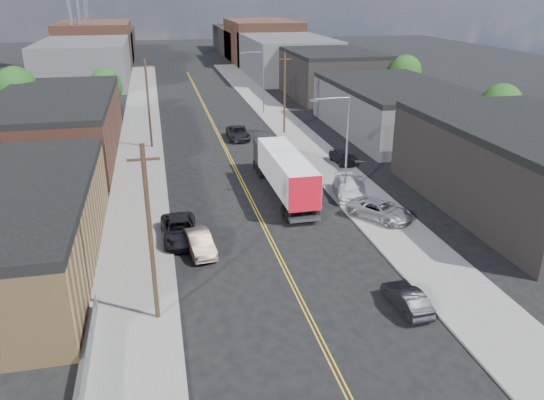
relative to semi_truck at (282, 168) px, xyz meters
name	(u,v)px	position (x,y,z in m)	size (l,w,h in m)	color
ground	(209,116)	(-3.09, 32.26, -2.26)	(260.00, 260.00, 0.00)	black
centerline	(223,144)	(-3.09, 17.26, -2.25)	(0.32, 120.00, 0.01)	gold
sidewalk_left	(141,148)	(-12.59, 17.26, -2.18)	(5.00, 140.00, 0.15)	slate
sidewalk_right	(300,138)	(6.41, 17.26, -2.18)	(5.00, 140.00, 0.15)	slate
warehouse_brown	(57,126)	(-21.09, 16.26, 1.04)	(12.00, 26.00, 6.60)	#522E20
industrial_right_a	(530,167)	(18.90, -7.74, 1.29)	(14.00, 22.00, 7.10)	black
industrial_right_b	(394,108)	(18.91, 18.26, 0.79)	(14.00, 24.00, 6.10)	#353538
industrial_right_c	(330,73)	(18.91, 44.26, 1.54)	(14.00, 22.00, 7.60)	black
skyline_left_a	(86,62)	(-23.09, 67.26, 1.74)	(16.00, 30.00, 8.00)	#353538
skyline_right_a	(286,57)	(16.91, 67.26, 1.74)	(16.00, 30.00, 8.00)	#353538
skyline_left_b	(96,44)	(-23.09, 92.26, 2.74)	(16.00, 26.00, 10.00)	#522E20
skyline_right_b	(262,41)	(16.91, 92.26, 2.74)	(16.00, 26.00, 10.00)	#522E20
skyline_left_c	(103,43)	(-23.09, 112.26, 1.24)	(16.00, 40.00, 7.00)	black
skyline_right_c	(249,40)	(16.91, 112.26, 1.24)	(16.00, 40.00, 7.00)	black
streetlight_near	(343,140)	(4.51, -2.74, 3.07)	(3.39, 0.25, 9.00)	gray
streetlight_far	(261,77)	(4.51, 32.26, 3.07)	(3.39, 0.25, 9.00)	gray
utility_pole_left_near	(150,235)	(-11.29, -17.74, 2.88)	(1.60, 0.26, 10.00)	black
utility_pole_left_far	(148,103)	(-11.29, 17.26, 2.88)	(1.60, 0.26, 10.00)	black
utility_pole_right	(285,93)	(5.11, 20.26, 2.88)	(1.60, 0.26, 10.00)	black
tree_left_mid	(17,90)	(-27.03, 27.25, 3.23)	(5.10, 5.04, 8.37)	black
tree_left_far	(106,85)	(-17.03, 34.25, 2.31)	(4.35, 4.20, 6.97)	black
tree_right_near	(501,107)	(26.97, 8.25, 2.62)	(4.60, 4.48, 7.44)	black
tree_right_far	(406,73)	(26.97, 32.25, 2.92)	(4.85, 4.76, 7.91)	black
semi_truck	(282,168)	(0.00, 0.00, 0.00)	(2.67, 15.14, 3.96)	silver
car_left_b	(199,243)	(-8.29, -10.18, -1.53)	(1.54, 4.41, 1.45)	#876C58
car_left_c	(180,230)	(-9.49, -7.87, -1.48)	(2.56, 5.55, 1.54)	black
car_right_oncoming	(407,299)	(2.55, -19.74, -1.61)	(1.37, 3.93, 1.30)	black
car_right_lot_a	(380,210)	(6.03, -7.76, -1.38)	(2.40, 5.21, 1.45)	#AAACAF
car_right_lot_b	(347,188)	(5.21, -2.45, -1.39)	(2.00, 4.93, 1.43)	silver
car_right_lot_c	(342,157)	(7.91, 6.50, -1.42)	(1.62, 4.03, 1.37)	black
car_ahead_truck	(238,133)	(-1.01, 18.94, -1.51)	(2.48, 5.37, 1.49)	black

